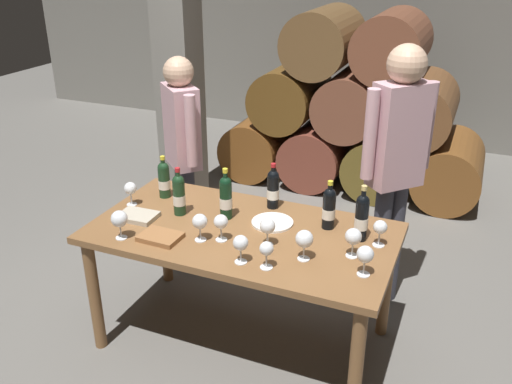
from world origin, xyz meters
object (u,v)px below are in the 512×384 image
sommelier_presenting (397,156)px  wine_bottle_5 (179,194)px  wine_bottle_1 (226,197)px  wine_bottle_3 (329,208)px  wine_glass_8 (130,189)px  tasting_notebook (160,237)px  wine_bottle_2 (164,179)px  wine_glass_4 (304,239)px  wine_glass_2 (221,222)px  leather_ledger (138,216)px  taster_seated_left (183,145)px  wine_glass_5 (119,219)px  wine_glass_9 (241,244)px  wine_bottle_0 (273,188)px  wine_glass_6 (380,228)px  serving_plate (272,222)px  wine_glass_7 (200,222)px  wine_bottle_4 (362,217)px  wine_glass_1 (268,227)px  wine_glass_10 (353,237)px  dining_table (242,244)px  wine_glass_3 (365,255)px  wine_glass_0 (266,250)px

sommelier_presenting → wine_bottle_5: bearing=-147.7°
wine_bottle_1 → wine_bottle_3: (0.58, 0.11, -0.01)m
wine_glass_8 → wine_bottle_1: bearing=6.6°
wine_bottle_5 → tasting_notebook: (0.05, -0.31, -0.11)m
wine_bottle_2 → wine_glass_4: size_ratio=1.66×
wine_bottle_5 → wine_glass_8: 0.33m
wine_glass_2 → leather_ledger: wine_glass_2 is taller
wine_glass_4 → taster_seated_left: bearing=143.6°
wine_glass_5 → wine_glass_8: bearing=116.7°
wine_bottle_3 → wine_glass_9: bearing=-119.7°
wine_bottle_0 → wine_glass_9: 0.66m
wine_glass_6 → serving_plate: 0.62m
wine_glass_8 → wine_glass_7: bearing=-20.7°
wine_bottle_3 → wine_glass_9: wine_bottle_3 is taller
wine_glass_6 → wine_glass_9: 0.75m
wine_bottle_4 → leather_ledger: (-1.25, -0.26, -0.12)m
wine_glass_2 → wine_glass_4: (0.47, -0.02, 0.01)m
wine_glass_9 → wine_glass_4: bearing=28.1°
serving_plate → wine_bottle_0: bearing=110.6°
wine_glass_8 → taster_seated_left: bearing=92.2°
wine_glass_7 → wine_glass_8: wine_glass_7 is taller
wine_glass_9 → wine_glass_2: bearing=138.9°
wine_bottle_5 → wine_glass_2: 0.41m
serving_plate → wine_bottle_5: bearing=-170.2°
taster_seated_left → wine_glass_1: bearing=-40.2°
taster_seated_left → wine_bottle_4: bearing=-21.9°
wine_bottle_2 → wine_glass_10: 1.29m
wine_bottle_4 → wine_bottle_5: wine_bottle_4 is taller
wine_bottle_4 → wine_bottle_5: 1.06m
wine_glass_5 → leather_ledger: 0.26m
serving_plate → dining_table: bearing=-132.9°
wine_bottle_0 → leather_ledger: size_ratio=1.30×
wine_bottle_1 → wine_glass_5: 0.61m
wine_glass_2 → wine_glass_3: size_ratio=0.96×
wine_bottle_2 → wine_bottle_4: (1.26, -0.06, 0.02)m
wine_bottle_5 → wine_glass_10: 1.06m
wine_bottle_3 → wine_glass_1: bearing=-127.4°
wine_glass_5 → wine_glass_10: 1.24m
wine_bottle_1 → leather_ledger: 0.53m
wine_glass_6 → tasting_notebook: size_ratio=0.67×
dining_table → wine_bottle_3: bearing=26.4°
wine_glass_5 → wine_glass_6: wine_glass_5 is taller
wine_bottle_3 → sommelier_presenting: bearing=63.7°
sommelier_presenting → wine_bottle_4: bearing=-96.4°
dining_table → sommelier_presenting: (0.70, 0.75, 0.37)m
wine_glass_3 → wine_glass_0: bearing=-164.9°
dining_table → wine_glass_1: wine_glass_1 is taller
wine_bottle_4 → serving_plate: bearing=-178.4°
dining_table → wine_glass_1: size_ratio=10.84×
wine_glass_7 → serving_plate: size_ratio=0.65×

